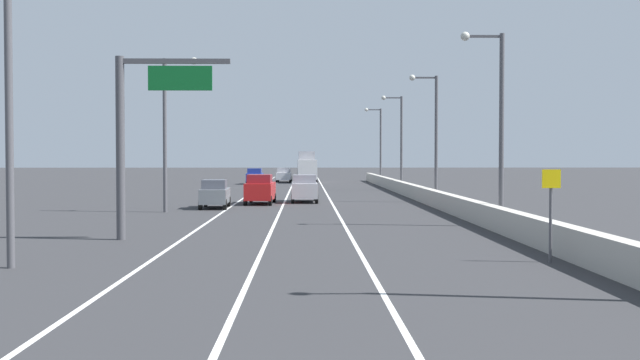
{
  "coord_description": "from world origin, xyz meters",
  "views": [
    {
      "loc": [
        -0.43,
        -7.49,
        3.42
      ],
      "look_at": [
        0.75,
        54.94,
        1.49
      ],
      "focal_mm": 43.29,
      "sensor_mm": 36.0,
      "label": 1
    }
  ],
  "objects_px": {
    "lamp_post_left_near": "(18,89)",
    "car_red_0": "(260,189)",
    "lamp_post_right_second": "(496,114)",
    "car_gray_4": "(215,194)",
    "speed_advisory_sign": "(551,208)",
    "lamp_post_right_fifth": "(379,140)",
    "car_blue_1": "(255,176)",
    "overhead_sign_gantry": "(138,124)",
    "lamp_post_right_third": "(433,129)",
    "lamp_post_left_mid": "(169,123)",
    "lamp_post_right_fourth": "(399,136)",
    "car_silver_3": "(304,188)",
    "box_truck": "(307,168)",
    "car_white_2": "(284,175)"
  },
  "relations": [
    {
      "from": "lamp_post_right_second",
      "to": "car_white_2",
      "type": "height_order",
      "value": "lamp_post_right_second"
    },
    {
      "from": "lamp_post_right_second",
      "to": "lamp_post_left_near",
      "type": "bearing_deg",
      "value": -142.87
    },
    {
      "from": "lamp_post_right_fifth",
      "to": "car_blue_1",
      "type": "relative_size",
      "value": 2.02
    },
    {
      "from": "lamp_post_right_fourth",
      "to": "car_red_0",
      "type": "height_order",
      "value": "lamp_post_right_fourth"
    },
    {
      "from": "lamp_post_left_near",
      "to": "car_silver_3",
      "type": "xyz_separation_m",
      "value": [
        8.67,
        33.7,
        -4.44
      ]
    },
    {
      "from": "car_blue_1",
      "to": "lamp_post_right_third",
      "type": "bearing_deg",
      "value": -67.52
    },
    {
      "from": "lamp_post_right_second",
      "to": "lamp_post_left_mid",
      "type": "relative_size",
      "value": 1.0
    },
    {
      "from": "car_red_0",
      "to": "car_white_2",
      "type": "bearing_deg",
      "value": 89.51
    },
    {
      "from": "car_gray_4",
      "to": "speed_advisory_sign",
      "type": "bearing_deg",
      "value": -62.03
    },
    {
      "from": "overhead_sign_gantry",
      "to": "lamp_post_right_third",
      "type": "relative_size",
      "value": 0.79
    },
    {
      "from": "lamp_post_left_near",
      "to": "car_gray_4",
      "type": "bearing_deg",
      "value": 84.11
    },
    {
      "from": "car_gray_4",
      "to": "lamp_post_right_second",
      "type": "bearing_deg",
      "value": -41.42
    },
    {
      "from": "lamp_post_left_mid",
      "to": "car_silver_3",
      "type": "xyz_separation_m",
      "value": [
        8.23,
        10.14,
        -4.44
      ]
    },
    {
      "from": "lamp_post_right_second",
      "to": "car_red_0",
      "type": "xyz_separation_m",
      "value": [
        -12.5,
        17.86,
        -4.4
      ]
    },
    {
      "from": "speed_advisory_sign",
      "to": "lamp_post_left_near",
      "type": "relative_size",
      "value": 0.32
    },
    {
      "from": "car_white_2",
      "to": "lamp_post_right_fifth",
      "type": "bearing_deg",
      "value": -25.96
    },
    {
      "from": "lamp_post_right_third",
      "to": "lamp_post_right_fourth",
      "type": "height_order",
      "value": "same"
    },
    {
      "from": "car_red_0",
      "to": "car_gray_4",
      "type": "height_order",
      "value": "car_red_0"
    },
    {
      "from": "overhead_sign_gantry",
      "to": "car_gray_4",
      "type": "relative_size",
      "value": 1.76
    },
    {
      "from": "lamp_post_right_fourth",
      "to": "car_silver_3",
      "type": "height_order",
      "value": "lamp_post_right_fourth"
    },
    {
      "from": "box_truck",
      "to": "lamp_post_right_fifth",
      "type": "bearing_deg",
      "value": -22.63
    },
    {
      "from": "lamp_post_left_near",
      "to": "car_silver_3",
      "type": "distance_m",
      "value": 35.08
    },
    {
      "from": "lamp_post_right_third",
      "to": "car_white_2",
      "type": "distance_m",
      "value": 46.94
    },
    {
      "from": "speed_advisory_sign",
      "to": "lamp_post_right_second",
      "type": "distance_m",
      "value": 13.28
    },
    {
      "from": "lamp_post_right_third",
      "to": "box_truck",
      "type": "xyz_separation_m",
      "value": [
        -9.23,
        42.99,
        -3.61
      ]
    },
    {
      "from": "lamp_post_left_mid",
      "to": "lamp_post_right_third",
      "type": "bearing_deg",
      "value": 28.7
    },
    {
      "from": "car_red_0",
      "to": "car_white_2",
      "type": "relative_size",
      "value": 1.01
    },
    {
      "from": "speed_advisory_sign",
      "to": "lamp_post_right_fourth",
      "type": "relative_size",
      "value": 0.32
    },
    {
      "from": "car_blue_1",
      "to": "box_truck",
      "type": "bearing_deg",
      "value": 39.1
    },
    {
      "from": "speed_advisory_sign",
      "to": "car_gray_4",
      "type": "distance_m",
      "value": 29.56
    },
    {
      "from": "car_silver_3",
      "to": "car_blue_1",
      "type": "bearing_deg",
      "value": 99.35
    },
    {
      "from": "lamp_post_right_fifth",
      "to": "box_truck",
      "type": "height_order",
      "value": "lamp_post_right_fifth"
    },
    {
      "from": "overhead_sign_gantry",
      "to": "lamp_post_right_fifth",
      "type": "xyz_separation_m",
      "value": [
        15.96,
        64.54,
        0.73
      ]
    },
    {
      "from": "lamp_post_right_second",
      "to": "lamp_post_right_third",
      "type": "distance_m",
      "value": 19.63
    },
    {
      "from": "car_red_0",
      "to": "box_truck",
      "type": "xyz_separation_m",
      "value": [
        3.43,
        44.76,
        0.79
      ]
    },
    {
      "from": "overhead_sign_gantry",
      "to": "lamp_post_right_fifth",
      "type": "distance_m",
      "value": 66.49
    },
    {
      "from": "lamp_post_left_near",
      "to": "lamp_post_left_mid",
      "type": "xyz_separation_m",
      "value": [
        0.44,
        23.56,
        0.0
      ]
    },
    {
      "from": "lamp_post_left_near",
      "to": "box_truck",
      "type": "distance_m",
      "value": 76.85
    },
    {
      "from": "lamp_post_left_near",
      "to": "car_red_0",
      "type": "bearing_deg",
      "value": 80.08
    },
    {
      "from": "car_blue_1",
      "to": "car_silver_3",
      "type": "bearing_deg",
      "value": -80.65
    },
    {
      "from": "lamp_post_left_mid",
      "to": "car_blue_1",
      "type": "distance_m",
      "value": 47.74
    },
    {
      "from": "lamp_post_right_second",
      "to": "car_blue_1",
      "type": "xyz_separation_m",
      "value": [
        -15.48,
        57.41,
        -4.49
      ]
    },
    {
      "from": "lamp_post_left_mid",
      "to": "box_truck",
      "type": "relative_size",
      "value": 1.11
    },
    {
      "from": "lamp_post_left_mid",
      "to": "car_blue_1",
      "type": "xyz_separation_m",
      "value": [
        2.09,
        47.48,
        -4.49
      ]
    },
    {
      "from": "car_red_0",
      "to": "car_blue_1",
      "type": "height_order",
      "value": "car_red_0"
    },
    {
      "from": "lamp_post_right_third",
      "to": "car_red_0",
      "type": "relative_size",
      "value": 1.96
    },
    {
      "from": "lamp_post_left_near",
      "to": "car_blue_1",
      "type": "xyz_separation_m",
      "value": [
        2.53,
        71.04,
        -4.49
      ]
    },
    {
      "from": "overhead_sign_gantry",
      "to": "car_blue_1",
      "type": "height_order",
      "value": "overhead_sign_gantry"
    },
    {
      "from": "car_gray_4",
      "to": "lamp_post_left_mid",
      "type": "bearing_deg",
      "value": -123.95
    },
    {
      "from": "lamp_post_right_third",
      "to": "car_blue_1",
      "type": "height_order",
      "value": "lamp_post_right_third"
    }
  ]
}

